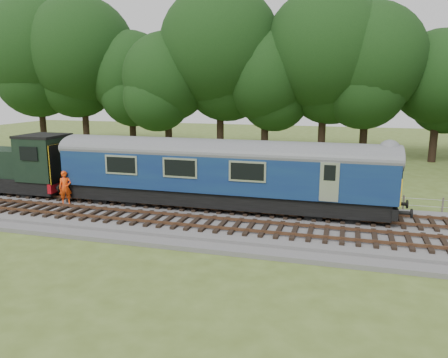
% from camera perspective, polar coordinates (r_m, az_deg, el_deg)
% --- Properties ---
extents(ground, '(120.00, 120.00, 0.00)m').
position_cam_1_polar(ground, '(22.15, 7.88, -6.31)').
color(ground, '#4A5A21').
rests_on(ground, ground).
extents(ballast, '(70.00, 7.00, 0.35)m').
position_cam_1_polar(ballast, '(22.09, 7.90, -5.88)').
color(ballast, '#4C4C4F').
rests_on(ballast, ground).
extents(track_north, '(67.20, 2.40, 0.21)m').
position_cam_1_polar(track_north, '(23.35, 8.40, -4.30)').
color(track_north, black).
rests_on(track_north, ballast).
extents(track_south, '(67.20, 2.40, 0.21)m').
position_cam_1_polar(track_south, '(20.51, 7.28, -6.56)').
color(track_south, black).
rests_on(track_south, ballast).
extents(fence, '(64.00, 0.12, 1.00)m').
position_cam_1_polar(fence, '(26.43, 9.26, -3.34)').
color(fence, '#6B6054').
rests_on(fence, ground).
extents(tree_line, '(70.00, 8.00, 18.00)m').
position_cam_1_polar(tree_line, '(43.51, 11.97, 2.53)').
color(tree_line, black).
rests_on(tree_line, ground).
extents(dmu_railcar, '(18.05, 2.86, 3.88)m').
position_cam_1_polar(dmu_railcar, '(23.58, -0.42, 1.47)').
color(dmu_railcar, black).
rests_on(dmu_railcar, ground).
extents(shunter_loco, '(8.92, 2.60, 3.38)m').
position_cam_1_polar(shunter_loco, '(30.61, -26.34, 1.43)').
color(shunter_loco, black).
rests_on(shunter_loco, ground).
extents(worker, '(0.83, 0.78, 1.90)m').
position_cam_1_polar(worker, '(26.30, -20.02, -1.07)').
color(worker, '#FF450D').
rests_on(worker, ballast).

